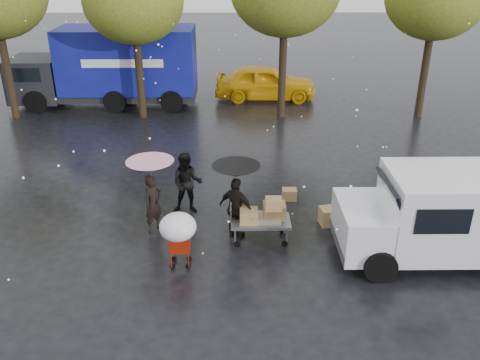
{
  "coord_description": "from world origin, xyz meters",
  "views": [
    {
      "loc": [
        0.5,
        -11.19,
        6.99
      ],
      "look_at": [
        0.63,
        1.0,
        1.2
      ],
      "focal_mm": 38.0,
      "sensor_mm": 36.0,
      "label": 1
    }
  ],
  "objects_px": {
    "person_pink": "(153,204)",
    "person_black": "(236,209)",
    "vendor_cart": "(264,215)",
    "white_van": "(450,214)",
    "yellow_taxi": "(265,82)",
    "shopping_cart": "(178,229)",
    "blue_truck": "(110,67)"
  },
  "relations": [
    {
      "from": "vendor_cart",
      "to": "white_van",
      "type": "height_order",
      "value": "white_van"
    },
    {
      "from": "person_pink",
      "to": "vendor_cart",
      "type": "xyz_separation_m",
      "value": [
        2.85,
        -0.52,
        -0.07
      ]
    },
    {
      "from": "person_pink",
      "to": "person_black",
      "type": "relative_size",
      "value": 0.95
    },
    {
      "from": "person_pink",
      "to": "blue_truck",
      "type": "height_order",
      "value": "blue_truck"
    },
    {
      "from": "vendor_cart",
      "to": "blue_truck",
      "type": "height_order",
      "value": "blue_truck"
    },
    {
      "from": "white_van",
      "to": "blue_truck",
      "type": "xyz_separation_m",
      "value": [
        -10.69,
        12.65,
        0.6
      ]
    },
    {
      "from": "shopping_cart",
      "to": "blue_truck",
      "type": "distance_m",
      "value": 13.83
    },
    {
      "from": "person_pink",
      "to": "white_van",
      "type": "height_order",
      "value": "white_van"
    },
    {
      "from": "person_pink",
      "to": "yellow_taxi",
      "type": "distance_m",
      "value": 12.76
    },
    {
      "from": "person_black",
      "to": "blue_truck",
      "type": "bearing_deg",
      "value": -32.63
    },
    {
      "from": "shopping_cart",
      "to": "blue_truck",
      "type": "height_order",
      "value": "blue_truck"
    },
    {
      "from": "yellow_taxi",
      "to": "person_pink",
      "type": "bearing_deg",
      "value": 165.56
    },
    {
      "from": "vendor_cart",
      "to": "shopping_cart",
      "type": "height_order",
      "value": "shopping_cart"
    },
    {
      "from": "person_pink",
      "to": "person_black",
      "type": "height_order",
      "value": "person_black"
    },
    {
      "from": "person_black",
      "to": "blue_truck",
      "type": "height_order",
      "value": "blue_truck"
    },
    {
      "from": "person_pink",
      "to": "blue_truck",
      "type": "xyz_separation_m",
      "value": [
        -3.51,
        11.35,
        0.96
      ]
    },
    {
      "from": "person_black",
      "to": "shopping_cart",
      "type": "height_order",
      "value": "person_black"
    },
    {
      "from": "vendor_cart",
      "to": "person_black",
      "type": "bearing_deg",
      "value": 167.23
    },
    {
      "from": "vendor_cart",
      "to": "shopping_cart",
      "type": "xyz_separation_m",
      "value": [
        -2.01,
        -1.23,
        0.34
      ]
    },
    {
      "from": "yellow_taxi",
      "to": "white_van",
      "type": "bearing_deg",
      "value": -163.28
    },
    {
      "from": "vendor_cart",
      "to": "shopping_cart",
      "type": "relative_size",
      "value": 1.04
    },
    {
      "from": "vendor_cart",
      "to": "yellow_taxi",
      "type": "xyz_separation_m",
      "value": [
        0.74,
        12.77,
        0.09
      ]
    },
    {
      "from": "person_pink",
      "to": "white_van",
      "type": "relative_size",
      "value": 0.32
    },
    {
      "from": "vendor_cart",
      "to": "blue_truck",
      "type": "relative_size",
      "value": 0.18
    },
    {
      "from": "person_black",
      "to": "white_van",
      "type": "bearing_deg",
      "value": -158.89
    },
    {
      "from": "person_pink",
      "to": "shopping_cart",
      "type": "relative_size",
      "value": 1.09
    },
    {
      "from": "yellow_taxi",
      "to": "vendor_cart",
      "type": "bearing_deg",
      "value": 178.56
    },
    {
      "from": "white_van",
      "to": "yellow_taxi",
      "type": "bearing_deg",
      "value": 104.84
    },
    {
      "from": "shopping_cart",
      "to": "white_van",
      "type": "relative_size",
      "value": 0.3
    },
    {
      "from": "shopping_cart",
      "to": "blue_truck",
      "type": "relative_size",
      "value": 0.18
    },
    {
      "from": "shopping_cart",
      "to": "person_black",
      "type": "bearing_deg",
      "value": 46.47
    },
    {
      "from": "person_black",
      "to": "vendor_cart",
      "type": "height_order",
      "value": "person_black"
    }
  ]
}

